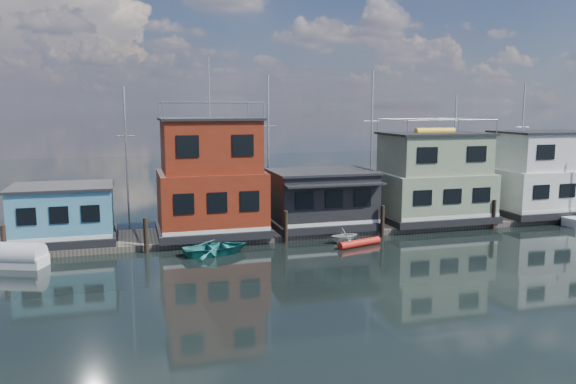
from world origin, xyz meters
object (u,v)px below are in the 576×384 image
object	(u,v)px
houseboat_dark	(322,199)
tarp_runabout	(13,257)
houseboat_blue	(63,214)
houseboat_green	(433,179)
houseboat_red	(211,179)
red_kayak	(360,243)
dinghy_teal	(216,248)
dinghy_white	(344,235)
houseboat_white	(543,175)

from	to	relation	value
houseboat_dark	tarp_runabout	world-z (taller)	houseboat_dark
houseboat_blue	houseboat_green	bearing A→B (deg)	0.00
houseboat_red	tarp_runabout	world-z (taller)	houseboat_red
houseboat_blue	houseboat_red	xyz separation A→B (m)	(9.50, 0.00, 1.90)
houseboat_blue	houseboat_dark	xyz separation A→B (m)	(17.50, -0.02, 0.21)
houseboat_green	red_kayak	distance (m)	10.07
houseboat_green	red_kayak	size ratio (longest dim) A/B	2.59
tarp_runabout	dinghy_teal	world-z (taller)	tarp_runabout
tarp_runabout	dinghy_white	size ratio (longest dim) A/B	1.91
houseboat_blue	dinghy_teal	bearing A→B (deg)	-25.72
tarp_runabout	dinghy_white	xyz separation A→B (m)	(20.14, 0.00, -0.01)
tarp_runabout	dinghy_teal	xyz separation A→B (m)	(11.51, -0.53, -0.14)
houseboat_green	dinghy_teal	bearing A→B (deg)	-165.85
houseboat_white	houseboat_blue	bearing A→B (deg)	-180.00
houseboat_blue	tarp_runabout	distance (m)	4.83
houseboat_red	red_kayak	bearing A→B (deg)	-29.18
houseboat_green	houseboat_red	bearing A→B (deg)	-180.00
houseboat_red	houseboat_green	bearing A→B (deg)	0.00
houseboat_white	houseboat_green	bearing A→B (deg)	180.00
houseboat_dark	houseboat_blue	bearing A→B (deg)	179.94
houseboat_blue	red_kayak	world-z (taller)	houseboat_blue
dinghy_white	houseboat_blue	bearing A→B (deg)	70.84
houseboat_dark	houseboat_white	size ratio (longest dim) A/B	0.88
red_kayak	tarp_runabout	distance (m)	20.83
houseboat_blue	houseboat_white	size ratio (longest dim) A/B	0.76
houseboat_dark	dinghy_teal	distance (m)	9.67
dinghy_white	houseboat_red	bearing A→B (deg)	58.02
red_kayak	dinghy_white	bearing A→B (deg)	102.73
houseboat_red	houseboat_white	distance (m)	27.01
houseboat_green	dinghy_white	xyz separation A→B (m)	(-8.77, -3.85, -3.01)
tarp_runabout	dinghy_teal	size ratio (longest dim) A/B	0.98
dinghy_white	houseboat_dark	bearing A→B (deg)	-3.41
houseboat_dark	tarp_runabout	distance (m)	20.35
red_kayak	dinghy_teal	bearing A→B (deg)	158.50
houseboat_green	houseboat_white	distance (m)	10.00
houseboat_blue	houseboat_white	distance (m)	36.52
tarp_runabout	houseboat_green	bearing A→B (deg)	29.16
houseboat_green	red_kayak	world-z (taller)	houseboat_green
dinghy_teal	houseboat_red	bearing A→B (deg)	-14.33
houseboat_blue	dinghy_white	xyz separation A→B (m)	(17.73, -3.85, -1.66)
houseboat_white	tarp_runabout	xyz separation A→B (m)	(-38.90, -3.86, -2.98)
houseboat_green	tarp_runabout	xyz separation A→B (m)	(-28.90, -3.86, -2.99)
houseboat_white	red_kayak	world-z (taller)	houseboat_white
dinghy_teal	dinghy_white	bearing A→B (deg)	-95.67
houseboat_red	houseboat_white	world-z (taller)	houseboat_red
red_kayak	dinghy_white	size ratio (longest dim) A/B	1.57
dinghy_teal	houseboat_green	bearing A→B (deg)	-85.05
houseboat_dark	dinghy_white	world-z (taller)	houseboat_dark
houseboat_red	houseboat_dark	bearing A→B (deg)	-0.14
houseboat_red	tarp_runabout	distance (m)	13.00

